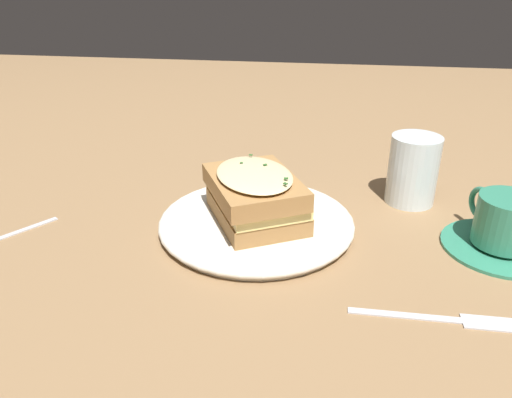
% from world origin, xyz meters
% --- Properties ---
extents(ground_plane, '(2.40, 2.40, 0.00)m').
position_xyz_m(ground_plane, '(0.00, 0.00, 0.00)').
color(ground_plane, olive).
extents(dinner_plate, '(0.27, 0.27, 0.02)m').
position_xyz_m(dinner_plate, '(0.00, 0.01, 0.01)').
color(dinner_plate, silver).
rests_on(dinner_plate, ground_plane).
extents(sandwich, '(0.18, 0.16, 0.08)m').
position_xyz_m(sandwich, '(0.01, 0.01, 0.05)').
color(sandwich, '#A37542').
rests_on(sandwich, dinner_plate).
extents(teacup_with_saucer, '(0.15, 0.15, 0.07)m').
position_xyz_m(teacup_with_saucer, '(0.00, 0.33, 0.03)').
color(teacup_with_saucer, '#338466').
rests_on(teacup_with_saucer, ground_plane).
extents(water_glass, '(0.07, 0.07, 0.10)m').
position_xyz_m(water_glass, '(-0.12, 0.23, 0.05)').
color(water_glass, silver).
rests_on(water_glass, ground_plane).
extents(fork, '(0.02, 0.19, 0.00)m').
position_xyz_m(fork, '(0.16, 0.25, 0.00)').
color(fork, silver).
rests_on(fork, ground_plane).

